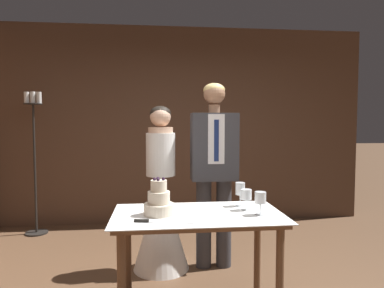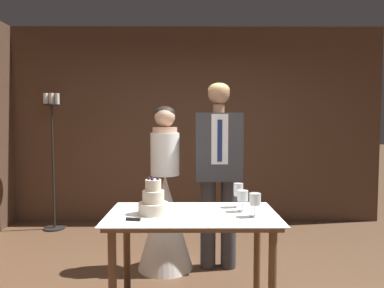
{
  "view_description": "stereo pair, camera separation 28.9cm",
  "coord_description": "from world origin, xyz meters",
  "px_view_note": "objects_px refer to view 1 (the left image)",
  "views": [
    {
      "loc": [
        -0.33,
        -2.38,
        1.43
      ],
      "look_at": [
        -0.03,
        0.5,
        1.25
      ],
      "focal_mm": 32.0,
      "sensor_mm": 36.0,
      "label": 1
    },
    {
      "loc": [
        -0.04,
        -2.39,
        1.43
      ],
      "look_at": [
        -0.03,
        0.5,
        1.25
      ],
      "focal_mm": 32.0,
      "sensor_mm": 36.0,
      "label": 2
    }
  ],
  "objects_px": {
    "tiered_cake": "(159,202)",
    "wine_glass_near": "(240,189)",
    "bride": "(161,210)",
    "cake_knife": "(152,221)",
    "wine_glass_far": "(260,199)",
    "cake_table": "(198,227)",
    "groom": "(214,164)",
    "candle_stand": "(35,160)",
    "wine_glass_middle": "(246,195)"
  },
  "relations": [
    {
      "from": "wine_glass_middle",
      "to": "bride",
      "type": "relative_size",
      "value": 0.1
    },
    {
      "from": "cake_table",
      "to": "bride",
      "type": "xyz_separation_m",
      "value": [
        -0.26,
        0.82,
        -0.07
      ]
    },
    {
      "from": "wine_glass_far",
      "to": "candle_stand",
      "type": "bearing_deg",
      "value": 136.91
    },
    {
      "from": "cake_knife",
      "to": "wine_glass_near",
      "type": "height_order",
      "value": "wine_glass_near"
    },
    {
      "from": "bride",
      "to": "candle_stand",
      "type": "bearing_deg",
      "value": 142.1
    },
    {
      "from": "bride",
      "to": "groom",
      "type": "relative_size",
      "value": 0.88
    },
    {
      "from": "wine_glass_middle",
      "to": "bride",
      "type": "height_order",
      "value": "bride"
    },
    {
      "from": "bride",
      "to": "candle_stand",
      "type": "height_order",
      "value": "candle_stand"
    },
    {
      "from": "wine_glass_middle",
      "to": "groom",
      "type": "distance_m",
      "value": 0.79
    },
    {
      "from": "cake_table",
      "to": "wine_glass_near",
      "type": "xyz_separation_m",
      "value": [
        0.37,
        0.19,
        0.24
      ]
    },
    {
      "from": "tiered_cake",
      "to": "wine_glass_far",
      "type": "height_order",
      "value": "tiered_cake"
    },
    {
      "from": "cake_table",
      "to": "wine_glass_far",
      "type": "xyz_separation_m",
      "value": [
        0.44,
        -0.09,
        0.22
      ]
    },
    {
      "from": "cake_table",
      "to": "cake_knife",
      "type": "xyz_separation_m",
      "value": [
        -0.33,
        -0.2,
        0.11
      ]
    },
    {
      "from": "bride",
      "to": "wine_glass_far",
      "type": "bearing_deg",
      "value": -52.17
    },
    {
      "from": "tiered_cake",
      "to": "wine_glass_near",
      "type": "relative_size",
      "value": 1.44
    },
    {
      "from": "candle_stand",
      "to": "cake_table",
      "type": "bearing_deg",
      "value": -48.08
    },
    {
      "from": "wine_glass_near",
      "to": "bride",
      "type": "height_order",
      "value": "bride"
    },
    {
      "from": "bride",
      "to": "candle_stand",
      "type": "xyz_separation_m",
      "value": [
        -1.58,
        1.23,
        0.38
      ]
    },
    {
      "from": "tiered_cake",
      "to": "bride",
      "type": "height_order",
      "value": "bride"
    },
    {
      "from": "cake_table",
      "to": "wine_glass_near",
      "type": "relative_size",
      "value": 6.58
    },
    {
      "from": "wine_glass_near",
      "to": "bride",
      "type": "bearing_deg",
      "value": 134.67
    },
    {
      "from": "tiered_cake",
      "to": "groom",
      "type": "distance_m",
      "value": 1.0
    },
    {
      "from": "wine_glass_near",
      "to": "wine_glass_far",
      "type": "relative_size",
      "value": 1.12
    },
    {
      "from": "cake_table",
      "to": "candle_stand",
      "type": "bearing_deg",
      "value": 131.92
    },
    {
      "from": "tiered_cake",
      "to": "groom",
      "type": "relative_size",
      "value": 0.15
    },
    {
      "from": "wine_glass_middle",
      "to": "wine_glass_near",
      "type": "bearing_deg",
      "value": 95.93
    },
    {
      "from": "tiered_cake",
      "to": "wine_glass_near",
      "type": "bearing_deg",
      "value": 16.47
    },
    {
      "from": "cake_knife",
      "to": "wine_glass_near",
      "type": "relative_size",
      "value": 2.1
    },
    {
      "from": "wine_glass_far",
      "to": "groom",
      "type": "height_order",
      "value": "groom"
    },
    {
      "from": "groom",
      "to": "wine_glass_near",
      "type": "bearing_deg",
      "value": -80.56
    },
    {
      "from": "groom",
      "to": "candle_stand",
      "type": "bearing_deg",
      "value": 149.62
    },
    {
      "from": "cake_knife",
      "to": "candle_stand",
      "type": "height_order",
      "value": "candle_stand"
    },
    {
      "from": "cake_knife",
      "to": "wine_glass_far",
      "type": "relative_size",
      "value": 2.36
    },
    {
      "from": "cake_knife",
      "to": "wine_glass_far",
      "type": "xyz_separation_m",
      "value": [
        0.78,
        0.11,
        0.11
      ]
    },
    {
      "from": "candle_stand",
      "to": "tiered_cake",
      "type": "bearing_deg",
      "value": -52.87
    },
    {
      "from": "wine_glass_near",
      "to": "wine_glass_middle",
      "type": "height_order",
      "value": "wine_glass_near"
    },
    {
      "from": "cake_knife",
      "to": "candle_stand",
      "type": "relative_size",
      "value": 0.22
    },
    {
      "from": "cake_knife",
      "to": "bride",
      "type": "distance_m",
      "value": 1.04
    },
    {
      "from": "wine_glass_near",
      "to": "wine_glass_far",
      "type": "bearing_deg",
      "value": -73.86
    },
    {
      "from": "cake_table",
      "to": "bride",
      "type": "relative_size",
      "value": 0.79
    },
    {
      "from": "cake_table",
      "to": "tiered_cake",
      "type": "bearing_deg",
      "value": -179.2
    },
    {
      "from": "bride",
      "to": "wine_glass_near",
      "type": "bearing_deg",
      "value": -45.33
    },
    {
      "from": "cake_table",
      "to": "tiered_cake",
      "type": "distance_m",
      "value": 0.35
    },
    {
      "from": "candle_stand",
      "to": "wine_glass_middle",
      "type": "bearing_deg",
      "value": -41.95
    },
    {
      "from": "cake_table",
      "to": "groom",
      "type": "relative_size",
      "value": 0.69
    },
    {
      "from": "cake_table",
      "to": "wine_glass_near",
      "type": "bearing_deg",
      "value": 27.31
    },
    {
      "from": "wine_glass_middle",
      "to": "cake_table",
      "type": "bearing_deg",
      "value": -171.65
    },
    {
      "from": "tiered_cake",
      "to": "groom",
      "type": "height_order",
      "value": "groom"
    },
    {
      "from": "cake_table",
      "to": "groom",
      "type": "height_order",
      "value": "groom"
    },
    {
      "from": "bride",
      "to": "candle_stand",
      "type": "relative_size",
      "value": 0.87
    }
  ]
}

